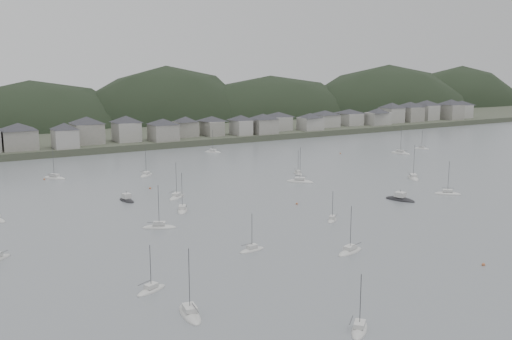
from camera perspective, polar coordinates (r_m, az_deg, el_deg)
ground at (r=126.02m, az=17.84°, el=-8.02°), size 900.00×900.00×0.00m
far_shore_land at (r=385.98m, az=-16.94°, el=4.44°), size 900.00×250.00×3.00m
forested_ridge at (r=364.06m, az=-15.12°, el=2.16°), size 851.55×103.94×102.57m
waterfront_town at (r=298.91m, az=-2.25°, el=4.64°), size 451.48×28.46×12.92m
sailboat_lead at (r=141.26m, az=-9.50°, el=-5.59°), size 8.51×6.23×11.28m
moored_fleet at (r=175.01m, az=1.71°, el=-2.32°), size 229.15×174.60×12.79m
motor_launch_near at (r=172.17m, az=13.99°, el=-2.81°), size 6.06×9.66×4.15m
motor_launch_far at (r=170.28m, az=-12.61°, el=-2.90°), size 3.76×7.63×3.76m
mooring_buoys at (r=167.00m, az=4.82°, el=-2.99°), size 184.02×132.88×0.70m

